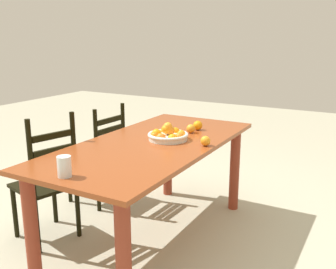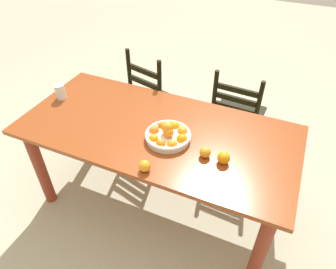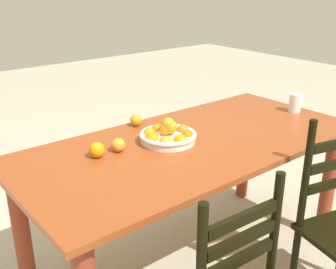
# 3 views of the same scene
# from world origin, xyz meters

# --- Properties ---
(ground_plane) EXTENTS (12.00, 12.00, 0.00)m
(ground_plane) POSITION_xyz_m (0.00, 0.00, 0.00)
(ground_plane) COLOR #AFAC92
(dining_table) EXTENTS (1.87, 0.88, 0.78)m
(dining_table) POSITION_xyz_m (0.00, 0.00, 0.64)
(dining_table) COLOR brown
(dining_table) RESTS_ON ground
(chair_near_window) EXTENTS (0.44, 0.44, 0.92)m
(chair_near_window) POSITION_xyz_m (0.39, 0.81, 0.45)
(chair_near_window) COLOR black
(chair_near_window) RESTS_ON ground
(chair_by_cabinet) EXTENTS (0.48, 0.48, 0.98)m
(chair_by_cabinet) POSITION_xyz_m (-0.36, 0.69, 0.45)
(chair_by_cabinet) COLOR black
(chair_by_cabinet) RESTS_ON ground
(fruit_bowl) EXTENTS (0.30, 0.30, 0.13)m
(fruit_bowl) POSITION_xyz_m (0.12, -0.07, 0.81)
(fruit_bowl) COLOR silver
(fruit_bowl) RESTS_ON dining_table
(orange_loose_0) EXTENTS (0.07, 0.07, 0.07)m
(orange_loose_0) POSITION_xyz_m (0.50, -0.13, 0.81)
(orange_loose_0) COLOR orange
(orange_loose_0) RESTS_ON dining_table
(orange_loose_1) EXTENTS (0.07, 0.07, 0.07)m
(orange_loose_1) POSITION_xyz_m (0.10, -0.37, 0.81)
(orange_loose_1) COLOR orange
(orange_loose_1) RESTS_ON dining_table
(orange_loose_2) EXTENTS (0.07, 0.07, 0.07)m
(orange_loose_2) POSITION_xyz_m (0.38, -0.12, 0.81)
(orange_loose_2) COLOR orange
(orange_loose_2) RESTS_ON dining_table
(drinking_glass) EXTENTS (0.08, 0.08, 0.12)m
(drinking_glass) POSITION_xyz_m (-0.82, 0.04, 0.83)
(drinking_glass) COLOR silver
(drinking_glass) RESTS_ON dining_table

